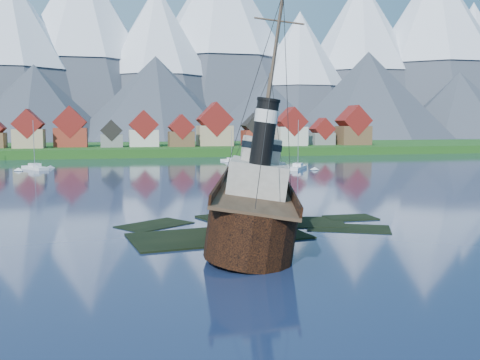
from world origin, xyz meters
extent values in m
plane|color=#172240|center=(0.00, 0.00, 0.00)|extent=(1400.00, 1400.00, 0.00)
cube|color=black|center=(-3.00, -2.00, -0.32)|extent=(19.08, 11.42, 1.00)
cube|color=black|center=(6.00, 4.00, -0.38)|extent=(15.15, 9.76, 1.00)
cube|color=black|center=(2.00, 9.00, -0.28)|extent=(11.45, 9.06, 1.00)
cube|color=black|center=(12.00, -1.00, -0.42)|extent=(10.27, 8.34, 1.00)
cube|color=black|center=(-9.00, 6.00, -0.40)|extent=(9.42, 8.68, 1.00)
cube|color=black|center=(15.00, 5.00, -0.35)|extent=(6.00, 4.00, 1.00)
cube|color=#164012|center=(0.00, 170.00, 0.00)|extent=(600.00, 80.00, 3.20)
cube|color=#3F3D38|center=(0.00, 132.00, 0.00)|extent=(600.00, 2.50, 2.00)
cube|color=tan|center=(-43.00, 150.00, 6.40)|extent=(10.50, 9.00, 6.80)
cube|color=maroon|center=(-43.00, 150.00, 11.69)|extent=(10.69, 9.18, 10.69)
cube|color=maroon|center=(-29.00, 156.00, 6.60)|extent=(12.00, 8.50, 7.20)
cube|color=maroon|center=(-29.00, 156.00, 12.36)|extent=(12.22, 8.67, 12.22)
cube|color=slate|center=(-14.00, 151.00, 5.40)|extent=(8.00, 7.00, 4.80)
cube|color=black|center=(-14.00, 151.00, 9.24)|extent=(8.15, 7.14, 8.15)
cube|color=beige|center=(-2.00, 154.00, 6.20)|extent=(11.00, 9.50, 6.40)
cube|color=maroon|center=(-2.00, 154.00, 11.38)|extent=(11.20, 9.69, 11.20)
cube|color=brown|center=(12.00, 150.00, 5.90)|extent=(9.50, 8.00, 5.80)
cube|color=maroon|center=(12.00, 150.00, 10.51)|extent=(9.67, 8.16, 9.67)
cube|color=tan|center=(26.00, 155.00, 7.00)|extent=(13.50, 10.00, 8.00)
cube|color=maroon|center=(26.00, 155.00, 13.43)|extent=(13.75, 10.20, 13.75)
cube|color=maroon|center=(42.00, 152.00, 6.10)|extent=(10.00, 8.50, 6.20)
cube|color=black|center=(42.00, 152.00, 11.00)|extent=(10.18, 8.67, 10.18)
cube|color=beige|center=(56.00, 149.00, 6.75)|extent=(11.50, 9.00, 7.50)
cube|color=maroon|center=(56.00, 149.00, 12.57)|extent=(11.71, 9.18, 11.71)
cube|color=slate|center=(71.00, 153.00, 5.50)|extent=(9.00, 7.50, 5.00)
cube|color=maroon|center=(71.00, 153.00, 9.62)|extent=(9.16, 7.65, 9.16)
cube|color=brown|center=(84.00, 151.00, 6.90)|extent=(12.50, 10.00, 7.80)
cube|color=maroon|center=(84.00, 151.00, 13.05)|extent=(12.73, 10.20, 12.73)
cone|color=#2D333D|center=(-100.00, 455.00, 73.00)|extent=(180.00, 180.00, 150.00)
cone|color=white|center=(-100.00, 455.00, 103.00)|extent=(111.60, 111.60, 90.00)
cone|color=#2D333D|center=(-40.00, 495.00, 88.00)|extent=(210.00, 210.00, 180.00)
cone|color=white|center=(-40.00, 495.00, 124.00)|extent=(130.20, 130.20, 108.00)
cone|color=#2D333D|center=(30.00, 470.00, 70.50)|extent=(170.00, 170.00, 145.00)
cone|color=white|center=(30.00, 470.00, 99.50)|extent=(105.40, 105.40, 87.00)
cone|color=#2D333D|center=(100.00, 515.00, 98.00)|extent=(240.00, 240.00, 200.00)
cone|color=white|center=(100.00, 515.00, 138.00)|extent=(148.80, 148.80, 120.00)
cone|color=#2D333D|center=(170.00, 460.00, 60.50)|extent=(150.00, 150.00, 125.00)
cone|color=white|center=(170.00, 460.00, 85.50)|extent=(93.00, 93.00, 75.00)
cone|color=#2D333D|center=(250.00, 490.00, 83.00)|extent=(200.00, 200.00, 170.00)
cone|color=white|center=(250.00, 490.00, 117.00)|extent=(124.00, 124.00, 102.00)
cone|color=#2D333D|center=(330.00, 475.00, 93.00)|extent=(230.00, 230.00, 190.00)
cone|color=white|center=(330.00, 475.00, 131.00)|extent=(142.60, 142.60, 114.00)
cone|color=#2D333D|center=(400.00, 505.00, 75.50)|extent=(180.00, 180.00, 155.00)
cone|color=white|center=(400.00, 505.00, 106.50)|extent=(111.60, 111.60, 93.00)
cone|color=#2D333D|center=(-70.00, 374.00, 27.00)|extent=(120.00, 120.00, 58.00)
cone|color=#2D333D|center=(20.00, 369.00, 31.00)|extent=(136.00, 136.00, 66.00)
cone|color=#2D333D|center=(110.00, 373.00, 23.00)|extent=(110.00, 110.00, 50.00)
cone|color=#2D333D|center=(200.00, 370.00, 35.50)|extent=(150.00, 150.00, 75.00)
cone|color=#2D333D|center=(290.00, 371.00, 28.00)|extent=(124.00, 124.00, 60.00)
cube|color=black|center=(0.13, -2.38, 2.40)|extent=(7.49, 21.57, 4.49)
cone|color=black|center=(0.13, 11.62, 2.40)|extent=(7.49, 7.49, 7.49)
cylinder|color=black|center=(0.13, -13.17, 2.40)|extent=(7.49, 7.49, 4.49)
cube|color=#4C3826|center=(0.13, -2.38, 4.75)|extent=(7.34, 28.46, 0.27)
cube|color=black|center=(-3.46, -2.38, 5.23)|extent=(0.21, 27.57, 0.96)
cube|color=black|center=(3.73, -2.38, 5.23)|extent=(0.21, 27.57, 0.96)
cube|color=#ADA89E|center=(0.13, -3.99, 6.36)|extent=(5.56, 9.10, 3.21)
cube|color=#ADA89E|center=(0.13, -2.92, 9.14)|extent=(3.85, 4.28, 2.35)
cylinder|color=black|center=(0.13, -7.52, 10.96)|extent=(2.03, 2.03, 5.99)
cylinder|color=silver|center=(0.13, -7.52, 12.46)|extent=(2.14, 2.14, 1.18)
cylinder|color=#473828|center=(0.13, 6.18, 11.28)|extent=(0.30, 0.30, 12.84)
cylinder|color=#473828|center=(0.13, -5.06, 17.27)|extent=(0.34, 0.34, 13.91)
cube|color=white|center=(-33.18, 89.48, 0.11)|extent=(7.64, 10.00, 1.36)
cube|color=white|center=(-33.18, 89.48, 1.19)|extent=(3.44, 3.62, 0.80)
cylinder|color=gray|center=(-33.18, 89.48, 6.71)|extent=(0.16, 0.16, 11.82)
cube|color=white|center=(32.73, 74.54, 0.11)|extent=(7.45, 9.44, 1.37)
cube|color=white|center=(32.73, 74.54, 1.20)|extent=(3.30, 3.46, 0.80)
cylinder|color=gray|center=(32.73, 74.54, 6.76)|extent=(0.16, 0.16, 11.91)
cube|color=white|center=(22.20, 106.24, 0.09)|extent=(5.68, 8.82, 1.05)
cube|color=white|center=(22.20, 106.24, 0.92)|extent=(2.78, 3.03, 0.61)
cylinder|color=gray|center=(22.20, 106.24, 5.15)|extent=(0.12, 0.12, 9.07)
camera|label=1|loc=(-13.41, -55.42, 11.62)|focal=40.00mm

